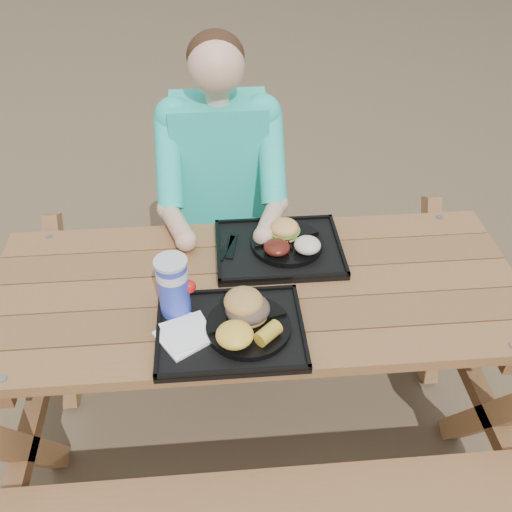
{
  "coord_description": "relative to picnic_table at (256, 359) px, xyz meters",
  "views": [
    {
      "loc": [
        -0.12,
        -1.42,
        2.05
      ],
      "look_at": [
        0.0,
        0.0,
        0.88
      ],
      "focal_mm": 40.0,
      "sensor_mm": 36.0,
      "label": 1
    }
  ],
  "objects": [
    {
      "name": "tray_near",
      "position": [
        -0.1,
        -0.21,
        0.39
      ],
      "size": [
        0.45,
        0.35,
        0.02
      ],
      "primitive_type": "cube",
      "color": "black",
      "rests_on": "picnic_table"
    },
    {
      "name": "condiment_mustard",
      "position": [
        -0.04,
        -0.08,
        0.41
      ],
      "size": [
        0.05,
        0.05,
        0.03
      ],
      "primitive_type": "cylinder",
      "color": "yellow",
      "rests_on": "tray_near"
    },
    {
      "name": "mac_cheese",
      "position": [
        -0.09,
        -0.28,
        0.44
      ],
      "size": [
        0.11,
        0.11,
        0.06
      ],
      "primitive_type": "ellipsoid",
      "color": "yellow",
      "rests_on": "plate_near"
    },
    {
      "name": "condiment_bbq",
      "position": [
        -0.09,
        -0.09,
        0.41
      ],
      "size": [
        0.05,
        0.05,
        0.03
      ],
      "primitive_type": "cylinder",
      "color": "black",
      "rests_on": "tray_near"
    },
    {
      "name": "ground",
      "position": [
        0.0,
        0.0,
        -0.38
      ],
      "size": [
        60.0,
        60.0,
        0.0
      ],
      "primitive_type": "plane",
      "color": "#999999",
      "rests_on": "ground"
    },
    {
      "name": "potato_salad",
      "position": [
        0.19,
        0.12,
        0.44
      ],
      "size": [
        0.09,
        0.09,
        0.05
      ],
      "primitive_type": "ellipsoid",
      "color": "beige",
      "rests_on": "plate_far"
    },
    {
      "name": "plate_near",
      "position": [
        -0.04,
        -0.22,
        0.41
      ],
      "size": [
        0.26,
        0.26,
        0.02
      ],
      "primitive_type": "cylinder",
      "color": "black",
      "rests_on": "tray_near"
    },
    {
      "name": "diner",
      "position": [
        -0.09,
        0.63,
        0.27
      ],
      "size": [
        0.48,
        0.84,
        1.28
      ],
      "primitive_type": null,
      "color": "#1C92C7",
      "rests_on": "ground"
    },
    {
      "name": "picnic_table",
      "position": [
        0.0,
        0.0,
        0.0
      ],
      "size": [
        1.8,
        1.49,
        0.75
      ],
      "primitive_type": null,
      "color": "#999999",
      "rests_on": "ground"
    },
    {
      "name": "soda_cup",
      "position": [
        -0.26,
        -0.12,
        0.49
      ],
      "size": [
        0.1,
        0.1,
        0.19
      ],
      "primitive_type": "cylinder",
      "color": "#192BBD",
      "rests_on": "tray_near"
    },
    {
      "name": "baked_beans",
      "position": [
        0.08,
        0.13,
        0.44
      ],
      "size": [
        0.09,
        0.09,
        0.04
      ],
      "primitive_type": "ellipsoid",
      "color": "#521810",
      "rests_on": "plate_far"
    },
    {
      "name": "plate_far",
      "position": [
        0.13,
        0.19,
        0.41
      ],
      "size": [
        0.26,
        0.26,
        0.02
      ],
      "primitive_type": "cylinder",
      "color": "black",
      "rests_on": "tray_far"
    },
    {
      "name": "cutlery_far",
      "position": [
        -0.07,
        0.19,
        0.4
      ],
      "size": [
        0.05,
        0.15,
        0.01
      ],
      "primitive_type": "cube",
      "rotation": [
        0.0,
        0.0,
        -0.19
      ],
      "color": "black",
      "rests_on": "tray_far"
    },
    {
      "name": "tray_far",
      "position": [
        0.1,
        0.18,
        0.39
      ],
      "size": [
        0.45,
        0.35,
        0.02
      ],
      "primitive_type": "cube",
      "color": "black",
      "rests_on": "picnic_table"
    },
    {
      "name": "burger",
      "position": [
        0.12,
        0.22,
        0.46
      ],
      "size": [
        0.11,
        0.11,
        0.1
      ],
      "primitive_type": null,
      "color": "#E5A151",
      "rests_on": "plate_far"
    },
    {
      "name": "sandwich",
      "position": [
        -0.04,
        -0.18,
        0.48
      ],
      "size": [
        0.13,
        0.13,
        0.13
      ],
      "primitive_type": null,
      "color": "#BA8741",
      "rests_on": "plate_near"
    },
    {
      "name": "corn_cob",
      "position": [
        0.01,
        -0.28,
        0.44
      ],
      "size": [
        0.11,
        0.11,
        0.05
      ],
      "primitive_type": null,
      "rotation": [
        0.0,
        0.0,
        0.74
      ],
      "color": "gold",
      "rests_on": "plate_near"
    },
    {
      "name": "napkin_stack",
      "position": [
        -0.24,
        -0.23,
        0.4
      ],
      "size": [
        0.2,
        0.2,
        0.02
      ],
      "primitive_type": "cube",
      "rotation": [
        0.0,
        0.0,
        0.57
      ],
      "color": "white",
      "rests_on": "tray_near"
    }
  ]
}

